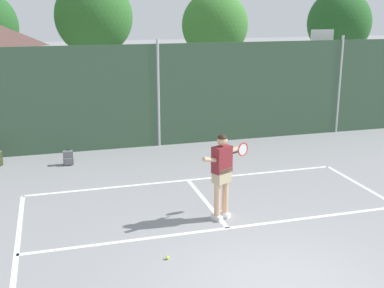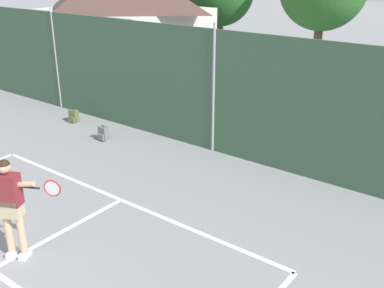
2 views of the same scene
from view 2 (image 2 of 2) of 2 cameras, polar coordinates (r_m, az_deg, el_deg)
name	(u,v)px [view 2 (image 2 of 2)]	position (r m, az deg, el deg)	size (l,w,h in m)	color
chainlink_fence	(214,92)	(11.94, 2.76, 6.45)	(26.09, 0.09, 3.40)	#38563D
clubhouse_building	(125,18)	(20.04, -8.43, 15.33)	(6.40, 5.50, 4.95)	beige
tennis_player	(10,201)	(8.23, -21.75, -6.59)	(1.27, 0.77, 1.85)	silver
backpack_olive	(74,116)	(15.06, -14.59, 3.36)	(0.30, 0.27, 0.46)	#566038
backpack_grey	(103,134)	(13.33, -11.02, 1.25)	(0.28, 0.24, 0.46)	slate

